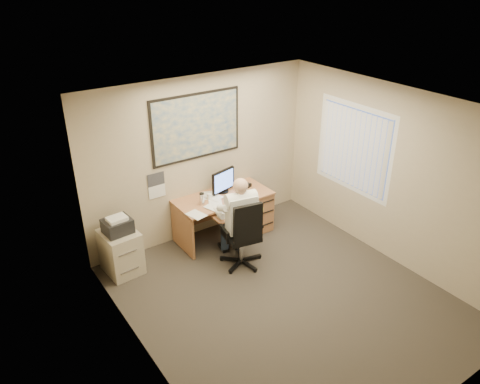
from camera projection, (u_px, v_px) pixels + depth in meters
room_shell at (290, 214)px, 5.92m from camera, size 4.00×4.50×2.70m
desk at (239, 207)px, 7.99m from camera, size 1.60×0.97×1.14m
world_map at (196, 127)px, 7.29m from camera, size 1.56×0.03×1.06m
wall_calendar at (157, 185)px, 7.28m from camera, size 0.28×0.01×0.42m
window_blinds at (353, 148)px, 7.42m from camera, size 0.06×1.40×1.30m
filing_cabinet at (121, 248)px, 6.93m from camera, size 0.53×0.62×0.94m
office_chair at (244, 246)px, 7.11m from camera, size 0.79×0.79×1.14m
person at (240, 222)px, 6.99m from camera, size 0.74×0.95×1.43m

